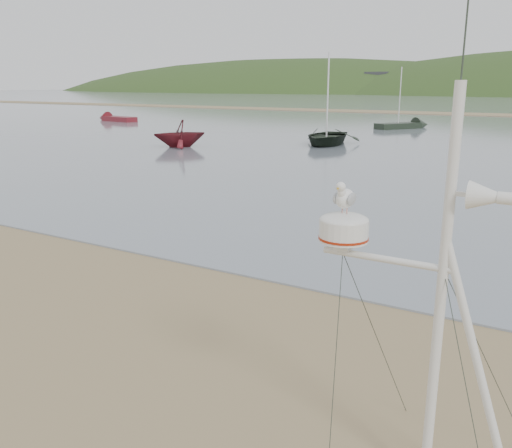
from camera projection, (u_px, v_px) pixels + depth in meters
The scene contains 6 objects.
ground at pixel (100, 356), 8.07m from camera, with size 560.00×560.00×0.00m, color olive.
mast_rig at pixel (426, 378), 5.26m from camera, with size 2.14×2.28×4.82m.
boat_dark at pixel (327, 105), 34.75m from camera, with size 3.63×1.05×5.08m, color black.
boat_red at pixel (179, 121), 33.75m from camera, with size 2.78×1.70×3.22m, color maroon.
sailboat_dark_mid at pixel (410, 125), 48.36m from camera, with size 4.16×5.58×5.71m.
dinghy_red_far at pixel (111, 118), 57.78m from camera, with size 5.89×2.28×1.40m.
Camera 1 is at (5.76, -5.07, 3.94)m, focal length 38.00 mm.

